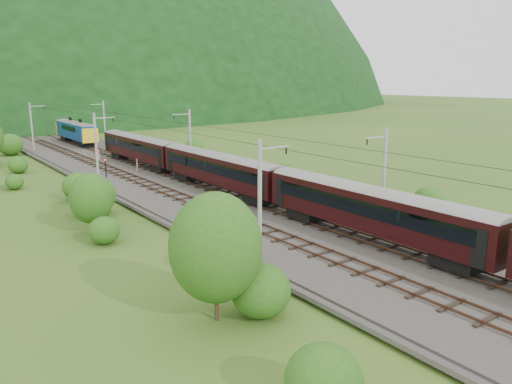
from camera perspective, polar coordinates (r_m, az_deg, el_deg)
ground at (r=37.94m, az=8.00°, el=-5.93°), size 600.00×600.00×0.00m
railbed at (r=45.26m, az=-0.82°, el=-2.52°), size 14.00×220.00×0.30m
track_left at (r=43.91m, az=-3.38°, el=-2.73°), size 2.40×220.00×0.27m
track_right at (r=46.58m, az=1.59°, el=-1.80°), size 2.40×220.00×0.27m
catenary_left at (r=61.18m, az=-17.74°, el=5.04°), size 2.54×192.28×8.00m
catenary_right at (r=66.04m, az=-7.60°, el=6.06°), size 2.54×192.28×8.00m
overhead_wires at (r=43.94m, az=-0.85°, el=6.26°), size 4.83×198.00×0.03m
train at (r=44.49m, az=3.10°, el=1.37°), size 2.76×131.23×4.79m
hazard_post_near at (r=79.00m, az=-17.52°, el=4.15°), size 0.16×0.16×1.50m
hazard_post_far at (r=67.56m, az=-13.43°, el=3.05°), size 0.17×0.17×1.58m
signal at (r=63.97m, az=-16.82°, el=2.81°), size 0.25×0.25×2.26m
vegetation_left at (r=53.69m, az=-22.90°, el=1.59°), size 11.24×152.24×7.06m
vegetation_right at (r=51.60m, az=10.49°, el=0.56°), size 5.78×97.02×3.23m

